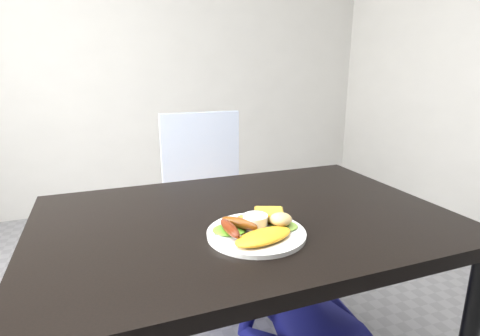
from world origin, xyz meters
TOP-DOWN VIEW (x-y plane):
  - room_back_panel at (0.00, 2.25)m, footprint 4.00×0.04m
  - dining_table at (0.00, 0.00)m, footprint 1.20×0.80m
  - dining_chair at (0.11, 0.74)m, footprint 0.43×0.43m
  - person at (0.29, 0.45)m, footprint 0.61×0.45m
  - plate at (-0.02, -0.14)m, footprint 0.26×0.26m
  - lettuce_left at (-0.09, -0.12)m, footprint 0.11×0.10m
  - lettuce_right at (0.05, -0.14)m, footprint 0.08×0.08m
  - omelette at (-0.03, -0.20)m, footprint 0.18×0.12m
  - sausage_a at (-0.10, -0.14)m, footprint 0.03×0.11m
  - sausage_b at (-0.06, -0.12)m, footprint 0.09×0.11m
  - ramekin at (-0.02, -0.12)m, footprint 0.07×0.07m
  - toast_a at (-0.00, -0.08)m, footprint 0.09×0.09m
  - toast_b at (0.03, -0.09)m, footprint 0.11×0.11m
  - potato_salad at (0.04, -0.14)m, footprint 0.07×0.07m
  - fork at (-0.06, -0.16)m, footprint 0.14×0.07m

SIDE VIEW (x-z plane):
  - dining_chair at x=0.11m, z-range 0.43..0.47m
  - dining_table at x=0.00m, z-range 0.71..0.75m
  - plate at x=-0.02m, z-range 0.75..0.76m
  - fork at x=-0.06m, z-range 0.76..0.77m
  - lettuce_right at x=0.05m, z-range 0.76..0.77m
  - lettuce_left at x=-0.09m, z-range 0.76..0.77m
  - toast_a at x=0.00m, z-range 0.76..0.77m
  - omelette at x=-0.03m, z-range 0.76..0.78m
  - ramekin at x=-0.02m, z-range 0.76..0.80m
  - toast_b at x=0.03m, z-range 0.77..0.79m
  - sausage_a at x=-0.10m, z-range 0.77..0.80m
  - sausage_b at x=-0.06m, z-range 0.77..0.80m
  - potato_salad at x=0.04m, z-range 0.77..0.80m
  - person at x=0.29m, z-range 0.00..1.59m
  - room_back_panel at x=0.00m, z-range 0.00..2.70m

